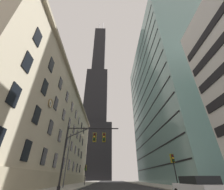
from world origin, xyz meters
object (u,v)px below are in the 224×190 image
object	(u,v)px
traffic_light_near_right	(173,160)
parked_car	(199,188)
traffic_signal_mast	(87,143)
traffic_light_far_left	(86,169)
street_lamppost	(70,153)

from	to	relation	value
traffic_light_near_right	parked_car	distance (m)	8.29
traffic_signal_mast	parked_car	size ratio (longest dim) A/B	1.43
traffic_light_far_left	traffic_signal_mast	bearing A→B (deg)	-82.50
traffic_signal_mast	street_lamppost	bearing A→B (deg)	115.27
traffic_signal_mast	traffic_light_far_left	world-z (taller)	traffic_signal_mast
traffic_light_near_right	traffic_light_far_left	world-z (taller)	traffic_light_near_right
street_lamppost	traffic_light_far_left	bearing A→B (deg)	79.90
traffic_light_far_left	street_lamppost	world-z (taller)	street_lamppost
traffic_signal_mast	traffic_light_far_left	bearing A→B (deg)	97.50
traffic_light_near_right	parked_car	xyz separation A→B (m)	(-1.76, -7.68, -2.59)
traffic_signal_mast	parked_car	bearing A→B (deg)	-29.99
traffic_light_far_left	traffic_light_near_right	bearing A→B (deg)	-47.90
traffic_light_near_right	parked_car	size ratio (longest dim) A/B	0.84
traffic_signal_mast	parked_car	world-z (taller)	traffic_signal_mast
street_lamppost	traffic_light_near_right	bearing A→B (deg)	-20.98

